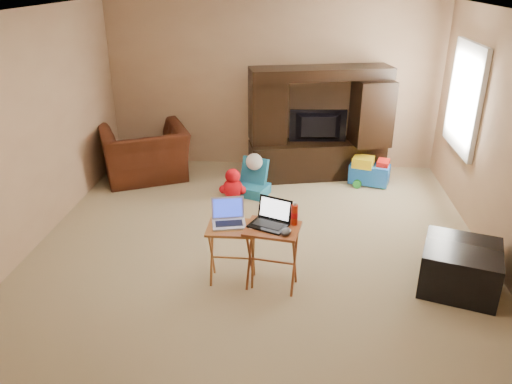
# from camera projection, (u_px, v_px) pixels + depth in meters

# --- Properties ---
(floor) EXTENTS (5.50, 5.50, 0.00)m
(floor) POSITION_uv_depth(u_px,v_px,m) (258.00, 250.00, 5.55)
(floor) COLOR tan
(floor) RESTS_ON ground
(ceiling) EXTENTS (5.50, 5.50, 0.00)m
(ceiling) POSITION_uv_depth(u_px,v_px,m) (258.00, 12.00, 4.53)
(ceiling) COLOR silver
(ceiling) RESTS_ON ground
(wall_back) EXTENTS (5.00, 0.00, 5.00)m
(wall_back) POSITION_uv_depth(u_px,v_px,m) (272.00, 86.00, 7.54)
(wall_back) COLOR tan
(wall_back) RESTS_ON ground
(wall_front) EXTENTS (5.00, 0.00, 5.00)m
(wall_front) POSITION_uv_depth(u_px,v_px,m) (214.00, 314.00, 2.54)
(wall_front) COLOR tan
(wall_front) RESTS_ON ground
(wall_left) EXTENTS (0.00, 5.50, 5.50)m
(wall_left) POSITION_uv_depth(u_px,v_px,m) (21.00, 137.00, 5.23)
(wall_left) COLOR tan
(wall_left) RESTS_ON ground
(window_pane) EXTENTS (0.00, 1.20, 1.20)m
(window_pane) POSITION_uv_depth(u_px,v_px,m) (466.00, 98.00, 6.20)
(window_pane) COLOR white
(window_pane) RESTS_ON ground
(window_frame) EXTENTS (0.06, 1.14, 1.34)m
(window_frame) POSITION_uv_depth(u_px,v_px,m) (465.00, 98.00, 6.20)
(window_frame) COLOR white
(window_frame) RESTS_ON ground
(entertainment_center) EXTENTS (2.05, 0.93, 1.63)m
(entertainment_center) POSITION_uv_depth(u_px,v_px,m) (319.00, 124.00, 7.21)
(entertainment_center) COLOR black
(entertainment_center) RESTS_ON floor
(television) EXTENTS (0.83, 0.17, 0.48)m
(television) POSITION_uv_depth(u_px,v_px,m) (318.00, 127.00, 7.18)
(television) COLOR black
(television) RESTS_ON entertainment_center
(recliner) EXTENTS (1.52, 1.45, 0.77)m
(recliner) POSITION_uv_depth(u_px,v_px,m) (145.00, 154.00, 7.33)
(recliner) COLOR #41190E
(recliner) RESTS_ON floor
(child_rocker) EXTENTS (0.51, 0.54, 0.50)m
(child_rocker) POSITION_uv_depth(u_px,v_px,m) (254.00, 178.00, 6.82)
(child_rocker) COLOR #1A6990
(child_rocker) RESTS_ON floor
(plush_toy) EXTENTS (0.38, 0.32, 0.42)m
(plush_toy) POSITION_uv_depth(u_px,v_px,m) (233.00, 183.00, 6.75)
(plush_toy) COLOR red
(plush_toy) RESTS_ON floor
(push_toy) EXTENTS (0.66, 0.55, 0.42)m
(push_toy) POSITION_uv_depth(u_px,v_px,m) (370.00, 171.00, 7.18)
(push_toy) COLOR blue
(push_toy) RESTS_ON floor
(ottoman) EXTENTS (0.88, 0.88, 0.45)m
(ottoman) POSITION_uv_depth(u_px,v_px,m) (460.00, 268.00, 4.81)
(ottoman) COLOR black
(ottoman) RESTS_ON floor
(tray_table_left) EXTENTS (0.47, 0.38, 0.61)m
(tray_table_left) POSITION_uv_depth(u_px,v_px,m) (232.00, 254.00, 4.89)
(tray_table_left) COLOR #995925
(tray_table_left) RESTS_ON floor
(tray_table_right) EXTENTS (0.56, 0.48, 0.65)m
(tray_table_right) POSITION_uv_depth(u_px,v_px,m) (272.00, 257.00, 4.79)
(tray_table_right) COLOR brown
(tray_table_right) RESTS_ON floor
(laptop_left) EXTENTS (0.37, 0.33, 0.24)m
(laptop_left) POSITION_uv_depth(u_px,v_px,m) (229.00, 214.00, 4.75)
(laptop_left) COLOR silver
(laptop_left) RESTS_ON tray_table_left
(laptop_right) EXTENTS (0.42, 0.39, 0.24)m
(laptop_right) POSITION_uv_depth(u_px,v_px,m) (268.00, 215.00, 4.63)
(laptop_right) COLOR black
(laptop_right) RESTS_ON tray_table_right
(mouse_left) EXTENTS (0.11, 0.14, 0.05)m
(mouse_left) POSITION_uv_depth(u_px,v_px,m) (251.00, 229.00, 4.68)
(mouse_left) COLOR silver
(mouse_left) RESTS_ON tray_table_left
(mouse_right) EXTENTS (0.13, 0.15, 0.05)m
(mouse_right) POSITION_uv_depth(u_px,v_px,m) (286.00, 232.00, 4.53)
(mouse_right) COLOR #393A3E
(mouse_right) RESTS_ON tray_table_right
(water_bottle) EXTENTS (0.06, 0.06, 0.20)m
(water_bottle) POSITION_uv_depth(u_px,v_px,m) (294.00, 215.00, 4.68)
(water_bottle) COLOR red
(water_bottle) RESTS_ON tray_table_right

